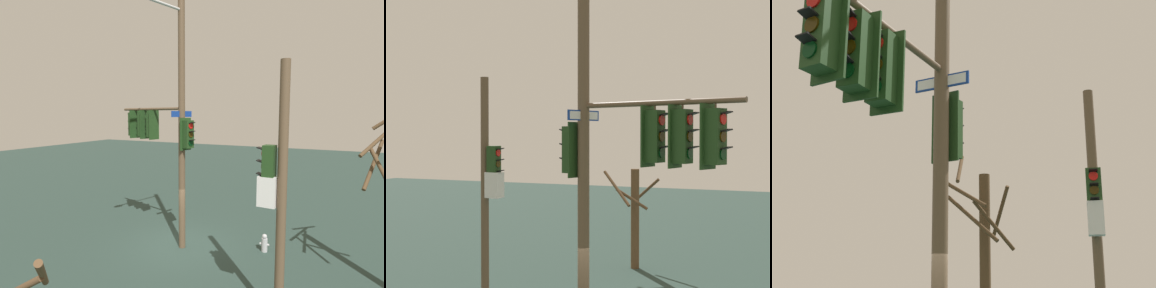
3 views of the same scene
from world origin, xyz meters
TOP-DOWN VIEW (x-y plane):
  - main_signal_pole_assembly at (0.66, -0.09)m, footprint 4.44×4.40m
  - secondary_pole_assembly at (-4.53, 2.96)m, footprint 0.79×0.42m
  - bare_tree_across_street at (-7.63, -0.15)m, footprint 2.06×2.20m

SIDE VIEW (x-z plane):
  - bare_tree_across_street at x=-7.63m, z-range -0.10..6.17m
  - secondary_pole_assembly at x=-4.53m, z-range 0.16..7.08m
  - main_signal_pole_assembly at x=0.66m, z-range 0.27..10.24m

